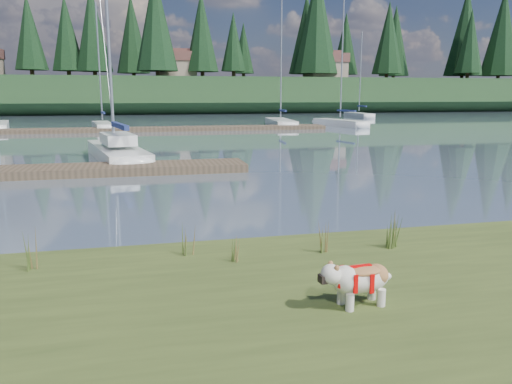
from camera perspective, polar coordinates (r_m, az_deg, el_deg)
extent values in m
plane|color=slate|center=(40.02, -13.30, 6.76)|extent=(200.00, 200.00, 0.00)
cube|color=#1A3219|center=(82.91, -13.36, 10.63)|extent=(200.00, 20.00, 5.00)
cylinder|color=silver|center=(6.16, 10.67, -12.26)|extent=(0.10, 0.10, 0.22)
cylinder|color=silver|center=(6.33, 9.70, -11.56)|extent=(0.10, 0.10, 0.22)
cylinder|color=silver|center=(6.37, 14.12, -11.61)|extent=(0.10, 0.10, 0.22)
cylinder|color=silver|center=(6.54, 13.09, -10.96)|extent=(0.10, 0.10, 0.22)
ellipsoid|color=silver|center=(6.27, 12.09, -9.67)|extent=(0.74, 0.42, 0.33)
ellipsoid|color=#A26B3D|center=(6.23, 12.13, -8.75)|extent=(0.52, 0.38, 0.12)
ellipsoid|color=silver|center=(6.03, 8.56, -9.30)|extent=(0.27, 0.28, 0.25)
cube|color=black|center=(6.00, 7.62, -9.82)|extent=(0.09, 0.13, 0.10)
cube|color=silver|center=(23.19, -15.60, 4.18)|extent=(3.14, 7.73, 0.70)
ellipsoid|color=silver|center=(26.91, -16.84, 5.03)|extent=(2.01, 2.34, 0.70)
cylinder|color=silver|center=(23.99, -16.70, 19.44)|extent=(0.14, 0.14, 11.43)
cube|color=navy|center=(21.98, -15.33, 7.31)|extent=(0.86, 3.40, 0.20)
cube|color=silver|center=(22.70, -15.53, 5.89)|extent=(1.71, 2.92, 0.45)
cube|color=#4C3D2C|center=(19.55, -25.14, 2.08)|extent=(16.00, 2.00, 0.30)
cube|color=#4C3D2C|center=(40.05, -10.42, 7.09)|extent=(26.00, 2.20, 0.30)
cube|color=silver|center=(42.84, -17.10, 7.14)|extent=(2.18, 5.92, 0.70)
ellipsoid|color=silver|center=(45.72, -17.42, 7.34)|extent=(1.49, 1.75, 0.70)
cylinder|color=silver|center=(42.83, -17.50, 13.99)|extent=(0.12, 0.12, 9.11)
cube|color=navy|center=(42.00, -17.10, 8.68)|extent=(0.55, 2.31, 0.20)
cube|color=silver|center=(46.04, 2.82, 7.86)|extent=(2.61, 7.98, 0.70)
ellipsoid|color=silver|center=(49.90, 2.06, 8.12)|extent=(1.93, 2.31, 0.70)
cylinder|color=silver|center=(46.13, 2.90, 16.08)|extent=(0.12, 0.12, 12.05)
cube|color=navy|center=(44.93, 3.07, 9.28)|extent=(0.53, 3.12, 0.20)
cube|color=silver|center=(46.06, 9.58, 7.72)|extent=(2.96, 6.79, 0.70)
ellipsoid|color=silver|center=(48.79, 7.30, 7.97)|extent=(1.81, 2.08, 0.70)
cylinder|color=silver|center=(46.08, 9.81, 14.79)|extent=(0.12, 0.12, 10.21)
cube|color=navy|center=(45.28, 10.30, 9.14)|extent=(0.79, 2.61, 0.20)
cube|color=silver|center=(62.88, 11.66, 8.54)|extent=(1.53, 6.25, 0.70)
ellipsoid|color=silver|center=(65.74, 10.57, 8.68)|extent=(1.39, 1.72, 0.70)
cylinder|color=silver|center=(62.87, 11.86, 13.29)|extent=(0.12, 0.12, 9.28)
cube|color=navy|center=(62.06, 12.02, 9.58)|extent=(0.24, 2.48, 0.20)
cone|color=#475B23|center=(8.11, -8.18, -5.40)|extent=(0.03, 0.03, 0.48)
cone|color=brown|center=(8.06, -7.35, -5.83)|extent=(0.03, 0.03, 0.38)
cone|color=#475B23|center=(8.13, -7.78, -5.16)|extent=(0.03, 0.03, 0.53)
cone|color=brown|center=(8.11, -7.16, -5.90)|extent=(0.03, 0.03, 0.34)
cone|color=#475B23|center=(8.04, -7.99, -5.72)|extent=(0.03, 0.03, 0.43)
cone|color=#475B23|center=(7.74, -3.02, -6.45)|extent=(0.03, 0.03, 0.39)
cone|color=brown|center=(7.70, -2.11, -6.83)|extent=(0.03, 0.03, 0.32)
cone|color=#475B23|center=(7.77, -2.62, -6.22)|extent=(0.03, 0.03, 0.43)
cone|color=brown|center=(7.75, -1.95, -6.87)|extent=(0.03, 0.03, 0.28)
cone|color=#475B23|center=(7.67, -2.77, -6.76)|extent=(0.03, 0.03, 0.36)
cone|color=#475B23|center=(8.62, 14.47, -4.52)|extent=(0.03, 0.03, 0.52)
cone|color=brown|center=(8.63, 15.32, -4.91)|extent=(0.03, 0.03, 0.41)
cone|color=#475B23|center=(8.67, 14.74, -4.27)|extent=(0.03, 0.03, 0.57)
cone|color=brown|center=(8.68, 15.36, -4.99)|extent=(0.03, 0.03, 0.36)
cone|color=#475B23|center=(8.57, 14.82, -4.81)|extent=(0.03, 0.03, 0.46)
cone|color=#475B23|center=(8.09, -24.62, -6.08)|extent=(0.03, 0.03, 0.56)
cone|color=brown|center=(8.01, -23.91, -6.59)|extent=(0.03, 0.03, 0.45)
cone|color=#475B23|center=(8.09, -24.18, -5.82)|extent=(0.03, 0.03, 0.62)
cone|color=brown|center=(8.05, -23.64, -6.69)|extent=(0.03, 0.03, 0.39)
cone|color=#475B23|center=(8.01, -24.58, -6.44)|extent=(0.03, 0.03, 0.51)
cone|color=#475B23|center=(8.17, 7.42, -5.30)|extent=(0.03, 0.03, 0.47)
cone|color=brown|center=(8.16, 8.31, -5.69)|extent=(0.03, 0.03, 0.37)
cone|color=#475B23|center=(8.21, 7.75, -5.06)|extent=(0.03, 0.03, 0.51)
cone|color=brown|center=(8.21, 8.40, -5.75)|extent=(0.03, 0.03, 0.33)
cone|color=#475B23|center=(8.11, 7.75, -5.60)|extent=(0.03, 0.03, 0.42)
cone|color=#475B23|center=(8.68, 15.15, -4.07)|extent=(0.03, 0.03, 0.63)
cone|color=brown|center=(8.69, 15.99, -4.53)|extent=(0.03, 0.03, 0.50)
cone|color=#475B23|center=(8.73, 15.42, -3.79)|extent=(0.03, 0.03, 0.69)
cone|color=brown|center=(8.75, 16.03, -4.64)|extent=(0.03, 0.03, 0.44)
cone|color=#475B23|center=(8.63, 15.51, -4.39)|extent=(0.03, 0.03, 0.56)
cube|color=#33281C|center=(8.78, -13.40, -7.86)|extent=(60.00, 0.50, 0.14)
cylinder|color=#382619|center=(82.59, -20.59, 12.59)|extent=(0.60, 0.60, 1.80)
cone|color=black|center=(83.01, -20.88, 16.62)|extent=(4.84, 4.84, 11.00)
cylinder|color=#382619|center=(76.03, -11.17, 13.26)|extent=(0.60, 0.60, 1.80)
cone|color=black|center=(76.65, -11.38, 18.64)|extent=(6.16, 6.16, 14.00)
cylinder|color=#382619|center=(81.34, -2.56, 13.31)|extent=(0.60, 0.60, 1.80)
cone|color=black|center=(81.67, -2.60, 16.78)|extent=(3.96, 3.96, 9.00)
cylinder|color=#382619|center=(82.80, 6.82, 13.21)|extent=(0.60, 0.60, 1.80)
cone|color=black|center=(83.48, 6.96, 18.77)|extent=(7.04, 7.04, 16.00)
cylinder|color=#382619|center=(91.15, 14.69, 12.74)|extent=(0.60, 0.60, 1.80)
cone|color=black|center=(91.57, 14.89, 16.67)|extent=(5.28, 5.28, 12.00)
cylinder|color=#382619|center=(94.52, 23.00, 12.16)|extent=(0.60, 0.60, 1.80)
cone|color=black|center=(94.86, 23.27, 15.55)|extent=(4.62, 4.62, 10.50)
cube|color=gray|center=(81.20, -9.14, 13.54)|extent=(6.00, 5.00, 2.80)
cube|color=brown|center=(81.32, -9.18, 15.02)|extent=(6.30, 5.30, 1.40)
cube|color=brown|center=(81.38, -9.20, 15.58)|extent=(4.20, 3.60, 0.70)
cube|color=gray|center=(84.44, 7.91, 13.48)|extent=(6.00, 5.00, 2.80)
cube|color=brown|center=(84.56, 7.95, 14.90)|extent=(6.30, 5.30, 1.40)
cube|color=brown|center=(84.61, 7.96, 15.44)|extent=(4.20, 3.60, 0.70)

